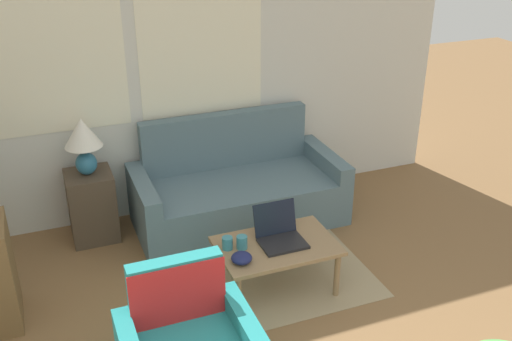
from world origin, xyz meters
The scene contains 10 objects.
wall_back centered at (0.00, 3.55, 1.31)m, with size 5.82×0.06×2.60m.
rug centered at (0.60, 2.52, 0.00)m, with size 1.56×1.87×0.01m.
couch centered at (0.69, 3.12, 0.27)m, with size 1.83×0.85×0.92m.
side_table centered at (-0.56, 3.26, 0.30)m, with size 0.38×0.38×0.60m.
table_lamp centered at (-0.56, 3.26, 0.91)m, with size 0.30×0.30×0.49m.
coffee_table centered at (0.60, 2.00, 0.35)m, with size 0.87×0.57×0.40m.
laptop centered at (0.64, 2.03, 0.45)m, with size 0.33×0.32×0.26m.
cup_navy centered at (0.35, 2.04, 0.44)m, with size 0.08×0.08×0.10m.
cup_yellow centered at (0.25, 2.07, 0.44)m, with size 0.08×0.08×0.09m.
snack_bowl centered at (0.28, 1.87, 0.43)m, with size 0.15×0.15×0.07m.
Camera 1 is at (-0.89, -1.39, 2.75)m, focal length 42.00 mm.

